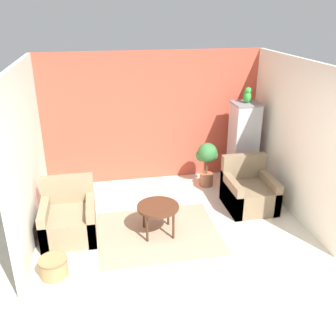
# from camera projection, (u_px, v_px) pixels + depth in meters

# --- Properties ---
(ground_plane) EXTENTS (20.00, 20.00, 0.00)m
(ground_plane) POSITION_uv_depth(u_px,v_px,m) (191.00, 277.00, 4.76)
(ground_plane) COLOR beige
(ground_plane) RESTS_ON ground
(wall_back_accent) EXTENTS (4.17, 0.06, 2.45)m
(wall_back_accent) POSITION_uv_depth(u_px,v_px,m) (152.00, 118.00, 7.05)
(wall_back_accent) COLOR #C64C38
(wall_back_accent) RESTS_ON ground_plane
(wall_left) EXTENTS (0.06, 3.06, 2.45)m
(wall_left) POSITION_uv_depth(u_px,v_px,m) (25.00, 155.00, 5.28)
(wall_left) COLOR silver
(wall_left) RESTS_ON ground_plane
(wall_right) EXTENTS (0.06, 3.06, 2.45)m
(wall_right) POSITION_uv_depth(u_px,v_px,m) (294.00, 137.00, 6.00)
(wall_right) COLOR silver
(wall_right) RESTS_ON ground_plane
(area_rug) EXTENTS (1.80, 1.49, 0.01)m
(area_rug) POSITION_uv_depth(u_px,v_px,m) (158.00, 233.00, 5.67)
(area_rug) COLOR gray
(area_rug) RESTS_ON ground_plane
(coffee_table) EXTENTS (0.62, 0.62, 0.47)m
(coffee_table) POSITION_uv_depth(u_px,v_px,m) (158.00, 209.00, 5.50)
(coffee_table) COLOR #472819
(coffee_table) RESTS_ON ground_plane
(armchair_left) EXTENTS (0.77, 0.82, 0.84)m
(armchair_left) POSITION_uv_depth(u_px,v_px,m) (69.00, 219.00, 5.52)
(armchair_left) COLOR #8E7A5B
(armchair_left) RESTS_ON ground_plane
(armchair_right) EXTENTS (0.77, 0.82, 0.84)m
(armchair_right) POSITION_uv_depth(u_px,v_px,m) (249.00, 192.00, 6.32)
(armchair_right) COLOR #7A664C
(armchair_right) RESTS_ON ground_plane
(birdcage) EXTENTS (0.56, 0.56, 1.57)m
(birdcage) POSITION_uv_depth(u_px,v_px,m) (243.00, 145.00, 7.02)
(birdcage) COLOR slate
(birdcage) RESTS_ON ground_plane
(parrot) EXTENTS (0.13, 0.24, 0.29)m
(parrot) POSITION_uv_depth(u_px,v_px,m) (247.00, 95.00, 6.65)
(parrot) COLOR green
(parrot) RESTS_ON birdcage
(potted_plant) EXTENTS (0.40, 0.37, 0.85)m
(potted_plant) POSITION_uv_depth(u_px,v_px,m) (207.00, 158.00, 6.97)
(potted_plant) COLOR brown
(potted_plant) RESTS_ON ground_plane
(wicker_basket) EXTENTS (0.37, 0.37, 0.25)m
(wicker_basket) POSITION_uv_depth(u_px,v_px,m) (54.00, 267.00, 4.73)
(wicker_basket) COLOR #A37F51
(wicker_basket) RESTS_ON ground_plane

